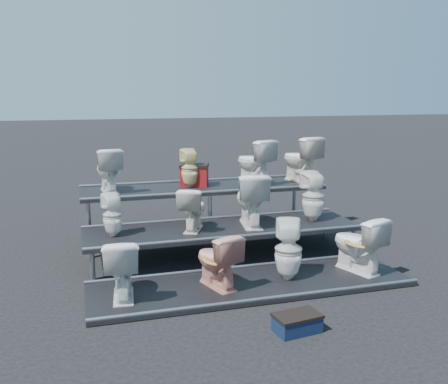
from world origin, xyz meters
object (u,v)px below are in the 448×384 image
object	(u,v)px
toilet_0	(122,268)
toilet_7	(313,196)
toilet_11	(300,159)
toilet_8	(108,170)
red_crate	(194,176)
toilet_3	(358,244)
toilet_6	(251,199)
toilet_4	(113,215)
toilet_5	(193,209)
step_stool	(297,324)
toilet_9	(190,168)
toilet_1	(217,260)
toilet_2	(288,249)
toilet_10	(254,162)

from	to	relation	value
toilet_0	toilet_7	world-z (taller)	toilet_7
toilet_11	toilet_8	bearing A→B (deg)	-13.82
red_crate	toilet_3	bearing A→B (deg)	-39.07
toilet_0	toilet_7	xyz separation A→B (m)	(3.15, 1.30, 0.42)
toilet_6	toilet_11	distance (m)	1.97
toilet_0	toilet_8	xyz separation A→B (m)	(0.04, 2.60, 0.79)
toilet_4	toilet_5	distance (m)	1.17
toilet_5	step_stool	distance (m)	2.76
toilet_9	toilet_0	bearing A→B (deg)	57.08
toilet_0	toilet_3	xyz separation A→B (m)	(3.20, 0.00, 0.02)
toilet_1	toilet_3	bearing A→B (deg)	162.25
toilet_5	toilet_6	world-z (taller)	toilet_6
toilet_8	step_stool	size ratio (longest dim) A/B	1.56
toilet_3	toilet_6	bearing A→B (deg)	-67.67
toilet_0	toilet_7	distance (m)	3.44
toilet_8	toilet_0	bearing A→B (deg)	83.79
toilet_1	toilet_11	size ratio (longest dim) A/B	0.85
toilet_6	toilet_11	size ratio (longest dim) A/B	0.99
toilet_9	toilet_11	size ratio (longest dim) A/B	0.80
toilet_4	toilet_7	xyz separation A→B (m)	(3.15, 0.00, 0.09)
toilet_5	toilet_0	bearing A→B (deg)	72.65
toilet_4	toilet_9	bearing A→B (deg)	-150.60
toilet_7	step_stool	xyz separation A→B (m)	(-1.45, -2.61, -0.77)
toilet_7	toilet_8	distance (m)	3.40
toilet_2	toilet_4	world-z (taller)	toilet_4
toilet_5	toilet_8	distance (m)	1.78
toilet_2	red_crate	xyz separation A→B (m)	(-0.64, 2.72, 0.57)
toilet_6	step_stool	size ratio (longest dim) A/B	1.77
toilet_8	toilet_7	bearing A→B (deg)	151.94
toilet_4	toilet_3	bearing A→B (deg)	144.87
toilet_10	toilet_5	bearing A→B (deg)	21.97
toilet_2	toilet_0	bearing A→B (deg)	20.60
toilet_3	toilet_7	distance (m)	1.36
toilet_9	toilet_11	bearing A→B (deg)	175.73
toilet_0	toilet_9	bearing A→B (deg)	-113.11
toilet_5	red_crate	xyz separation A→B (m)	(0.36, 1.42, 0.24)
toilet_1	red_crate	world-z (taller)	red_crate
toilet_8	red_crate	distance (m)	1.51
toilet_5	toilet_8	world-z (taller)	toilet_8
toilet_3	step_stool	distance (m)	2.02
toilet_0	toilet_9	distance (m)	3.06
toilet_4	toilet_6	distance (m)	2.09
toilet_11	red_crate	bearing A→B (deg)	-17.28
toilet_1	toilet_7	distance (m)	2.40
toilet_11	toilet_9	bearing A→B (deg)	-13.82
red_crate	toilet_9	bearing A→B (deg)	-112.81
toilet_6	toilet_8	xyz separation A→B (m)	(-2.05, 1.30, 0.35)
toilet_3	toilet_11	xyz separation A→B (m)	(0.32, 2.60, 0.83)
toilet_11	red_crate	size ratio (longest dim) A/B	1.80
toilet_3	toilet_7	size ratio (longest dim) A/B	0.99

